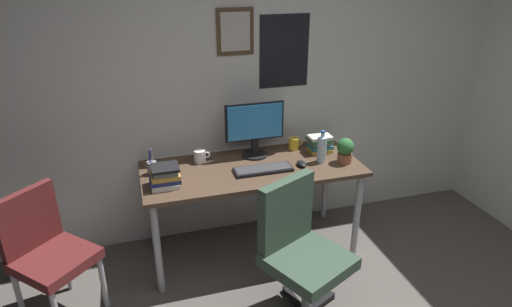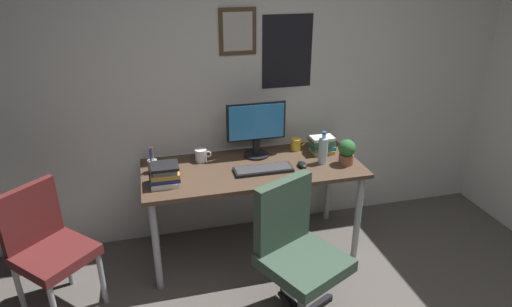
# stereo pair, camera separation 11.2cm
# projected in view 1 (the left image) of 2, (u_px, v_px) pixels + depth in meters

# --- Properties ---
(wall_back) EXTENTS (4.40, 0.10, 2.60)m
(wall_back) POSITION_uv_depth(u_px,v_px,m) (254.00, 78.00, 3.46)
(wall_back) COLOR silver
(wall_back) RESTS_ON ground_plane
(desk) EXTENTS (1.63, 0.69, 0.74)m
(desk) POSITION_uv_depth(u_px,v_px,m) (252.00, 176.00, 3.31)
(desk) COLOR #4C3828
(desk) RESTS_ON ground_plane
(office_chair) EXTENTS (0.61, 0.61, 0.95)m
(office_chair) POSITION_uv_depth(u_px,v_px,m) (299.00, 247.00, 2.72)
(office_chair) COLOR #334738
(office_chair) RESTS_ON ground_plane
(side_chair) EXTENTS (0.59, 0.59, 0.88)m
(side_chair) POSITION_uv_depth(u_px,v_px,m) (46.00, 249.00, 2.75)
(side_chair) COLOR #591E1E
(side_chair) RESTS_ON ground_plane
(monitor) EXTENTS (0.46, 0.20, 0.43)m
(monitor) POSITION_uv_depth(u_px,v_px,m) (255.00, 127.00, 3.36)
(monitor) COLOR black
(monitor) RESTS_ON desk
(keyboard) EXTENTS (0.43, 0.15, 0.03)m
(keyboard) POSITION_uv_depth(u_px,v_px,m) (263.00, 169.00, 3.20)
(keyboard) COLOR black
(keyboard) RESTS_ON desk
(computer_mouse) EXTENTS (0.06, 0.11, 0.04)m
(computer_mouse) POSITION_uv_depth(u_px,v_px,m) (301.00, 164.00, 3.28)
(computer_mouse) COLOR black
(computer_mouse) RESTS_ON desk
(water_bottle) EXTENTS (0.07, 0.07, 0.25)m
(water_bottle) POSITION_uv_depth(u_px,v_px,m) (322.00, 149.00, 3.31)
(water_bottle) COLOR silver
(water_bottle) RESTS_ON desk
(coffee_mug_near) EXTENTS (0.13, 0.09, 0.10)m
(coffee_mug_near) POSITION_uv_depth(u_px,v_px,m) (200.00, 156.00, 3.33)
(coffee_mug_near) COLOR white
(coffee_mug_near) RESTS_ON desk
(coffee_mug_far) EXTENTS (0.12, 0.08, 0.09)m
(coffee_mug_far) POSITION_uv_depth(u_px,v_px,m) (294.00, 143.00, 3.56)
(coffee_mug_far) COLOR yellow
(coffee_mug_far) RESTS_ON desk
(potted_plant) EXTENTS (0.13, 0.13, 0.20)m
(potted_plant) POSITION_uv_depth(u_px,v_px,m) (345.00, 150.00, 3.30)
(potted_plant) COLOR brown
(potted_plant) RESTS_ON desk
(pen_cup) EXTENTS (0.07, 0.07, 0.20)m
(pen_cup) POSITION_uv_depth(u_px,v_px,m) (152.00, 167.00, 3.14)
(pen_cup) COLOR #9EA0A5
(pen_cup) RESTS_ON desk
(book_stack_left) EXTENTS (0.21, 0.18, 0.15)m
(book_stack_left) POSITION_uv_depth(u_px,v_px,m) (165.00, 176.00, 2.97)
(book_stack_left) COLOR silver
(book_stack_left) RESTS_ON desk
(book_stack_right) EXTENTS (0.20, 0.16, 0.14)m
(book_stack_right) POSITION_uv_depth(u_px,v_px,m) (320.00, 143.00, 3.50)
(book_stack_right) COLOR gold
(book_stack_right) RESTS_ON desk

